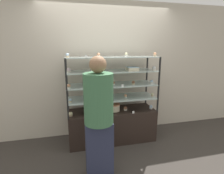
% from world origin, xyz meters
% --- Properties ---
extents(ground_plane, '(20.00, 20.00, 0.00)m').
position_xyz_m(ground_plane, '(0.00, 0.00, 0.00)').
color(ground_plane, '#38332D').
extents(back_wall, '(8.00, 0.05, 2.60)m').
position_xyz_m(back_wall, '(0.00, 0.41, 1.30)').
color(back_wall, beige).
rests_on(back_wall, ground_plane).
extents(display_base, '(1.59, 0.53, 0.60)m').
position_xyz_m(display_base, '(0.00, 0.00, 0.30)').
color(display_base, black).
rests_on(display_base, ground_plane).
extents(display_riser_lower, '(1.59, 0.53, 0.25)m').
position_xyz_m(display_riser_lower, '(0.00, 0.00, 0.83)').
color(display_riser_lower, black).
rests_on(display_riser_lower, display_base).
extents(display_riser_middle, '(1.59, 0.53, 0.25)m').
position_xyz_m(display_riser_middle, '(0.00, 0.00, 1.08)').
color(display_riser_middle, black).
rests_on(display_riser_middle, display_riser_lower).
extents(display_riser_upper, '(1.59, 0.53, 0.25)m').
position_xyz_m(display_riser_upper, '(0.00, 0.00, 1.32)').
color(display_riser_upper, black).
rests_on(display_riser_upper, display_riser_middle).
extents(display_riser_top, '(1.59, 0.53, 0.25)m').
position_xyz_m(display_riser_top, '(0.00, 0.00, 1.57)').
color(display_riser_top, black).
rests_on(display_riser_top, display_riser_upper).
extents(layer_cake_centerpiece, '(0.21, 0.21, 0.13)m').
position_xyz_m(layer_cake_centerpiece, '(0.03, -0.03, 0.66)').
color(layer_cake_centerpiece, beige).
rests_on(layer_cake_centerpiece, display_base).
extents(sheet_cake_frosted, '(0.20, 0.18, 0.07)m').
position_xyz_m(sheet_cake_frosted, '(0.36, -0.06, 1.37)').
color(sheet_cake_frosted, beige).
rests_on(sheet_cake_frosted, display_riser_upper).
extents(cupcake_0, '(0.06, 0.06, 0.08)m').
position_xyz_m(cupcake_0, '(-0.75, -0.11, 0.63)').
color(cupcake_0, '#CCB28C').
rests_on(cupcake_0, display_base).
extents(cupcake_1, '(0.06, 0.06, 0.08)m').
position_xyz_m(cupcake_1, '(-0.26, -0.13, 0.63)').
color(cupcake_1, beige).
rests_on(cupcake_1, display_base).
extents(cupcake_2, '(0.06, 0.06, 0.08)m').
position_xyz_m(cupcake_2, '(0.24, -0.06, 0.63)').
color(cupcake_2, beige).
rests_on(cupcake_2, display_base).
extents(cupcake_3, '(0.06, 0.06, 0.08)m').
position_xyz_m(cupcake_3, '(0.74, -0.10, 0.63)').
color(cupcake_3, white).
rests_on(cupcake_3, display_base).
extents(price_tag_0, '(0.04, 0.00, 0.04)m').
position_xyz_m(price_tag_0, '(0.33, -0.25, 0.62)').
color(price_tag_0, white).
rests_on(price_tag_0, display_base).
extents(cupcake_4, '(0.05, 0.05, 0.06)m').
position_xyz_m(cupcake_4, '(-0.74, -0.11, 0.87)').
color(cupcake_4, '#CCB28C').
rests_on(cupcake_4, display_riser_lower).
extents(cupcake_5, '(0.05, 0.05, 0.06)m').
position_xyz_m(cupcake_5, '(-0.23, -0.09, 0.87)').
color(cupcake_5, beige).
rests_on(cupcake_5, display_riser_lower).
extents(cupcake_6, '(0.05, 0.05, 0.06)m').
position_xyz_m(cupcake_6, '(0.24, -0.07, 0.87)').
color(cupcake_6, white).
rests_on(cupcake_6, display_riser_lower).
extents(cupcake_7, '(0.05, 0.05, 0.06)m').
position_xyz_m(cupcake_7, '(0.75, -0.09, 0.87)').
color(cupcake_7, '#CCB28C').
rests_on(cupcake_7, display_riser_lower).
extents(price_tag_1, '(0.04, 0.00, 0.04)m').
position_xyz_m(price_tag_1, '(-0.22, -0.25, 0.86)').
color(price_tag_1, white).
rests_on(price_tag_1, display_riser_lower).
extents(cupcake_8, '(0.06, 0.06, 0.07)m').
position_xyz_m(cupcake_8, '(-0.75, -0.12, 1.12)').
color(cupcake_8, beige).
rests_on(cupcake_8, display_riser_middle).
extents(cupcake_9, '(0.06, 0.06, 0.07)m').
position_xyz_m(cupcake_9, '(-0.36, -0.04, 1.12)').
color(cupcake_9, white).
rests_on(cupcake_9, display_riser_middle).
extents(cupcake_10, '(0.06, 0.06, 0.07)m').
position_xyz_m(cupcake_10, '(0.01, -0.05, 1.12)').
color(cupcake_10, white).
rests_on(cupcake_10, display_riser_middle).
extents(cupcake_11, '(0.06, 0.06, 0.07)m').
position_xyz_m(cupcake_11, '(0.37, -0.09, 1.12)').
color(cupcake_11, '#CCB28C').
rests_on(cupcake_11, display_riser_middle).
extents(cupcake_12, '(0.06, 0.06, 0.07)m').
position_xyz_m(cupcake_12, '(0.73, -0.09, 1.12)').
color(cupcake_12, white).
rests_on(cupcake_12, display_riser_middle).
extents(price_tag_2, '(0.04, 0.00, 0.04)m').
position_xyz_m(price_tag_2, '(0.12, -0.25, 1.11)').
color(price_tag_2, white).
rests_on(price_tag_2, display_riser_middle).
extents(cupcake_13, '(0.06, 0.06, 0.08)m').
position_xyz_m(cupcake_13, '(-0.74, -0.04, 1.37)').
color(cupcake_13, beige).
rests_on(cupcake_13, display_riser_upper).
extents(cupcake_14, '(0.06, 0.06, 0.08)m').
position_xyz_m(cupcake_14, '(-0.23, -0.07, 1.37)').
color(cupcake_14, beige).
rests_on(cupcake_14, display_riser_upper).
extents(cupcake_15, '(0.06, 0.06, 0.08)m').
position_xyz_m(cupcake_15, '(0.74, -0.13, 1.37)').
color(cupcake_15, beige).
rests_on(cupcake_15, display_riser_upper).
extents(price_tag_3, '(0.04, 0.00, 0.04)m').
position_xyz_m(price_tag_3, '(-0.38, -0.25, 1.36)').
color(price_tag_3, white).
rests_on(price_tag_3, display_riser_upper).
extents(cupcake_16, '(0.05, 0.05, 0.07)m').
position_xyz_m(cupcake_16, '(-0.75, -0.10, 1.61)').
color(cupcake_16, '#CCB28C').
rests_on(cupcake_16, display_riser_top).
extents(cupcake_17, '(0.05, 0.05, 0.07)m').
position_xyz_m(cupcake_17, '(-0.25, -0.09, 1.61)').
color(cupcake_17, beige).
rests_on(cupcake_17, display_riser_top).
extents(cupcake_18, '(0.05, 0.05, 0.07)m').
position_xyz_m(cupcake_18, '(0.23, -0.08, 1.61)').
color(cupcake_18, white).
rests_on(cupcake_18, display_riser_top).
extents(cupcake_19, '(0.05, 0.05, 0.07)m').
position_xyz_m(cupcake_19, '(0.75, -0.12, 1.61)').
color(cupcake_19, '#CCB28C').
rests_on(cupcake_19, display_riser_top).
extents(price_tag_4, '(0.04, 0.00, 0.04)m').
position_xyz_m(price_tag_4, '(-0.47, -0.25, 1.60)').
color(price_tag_4, white).
rests_on(price_tag_4, display_riser_top).
extents(customer_figure, '(0.38, 0.38, 1.64)m').
position_xyz_m(customer_figure, '(-0.38, -0.85, 0.88)').
color(customer_figure, '#282D47').
rests_on(customer_figure, ground_plane).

